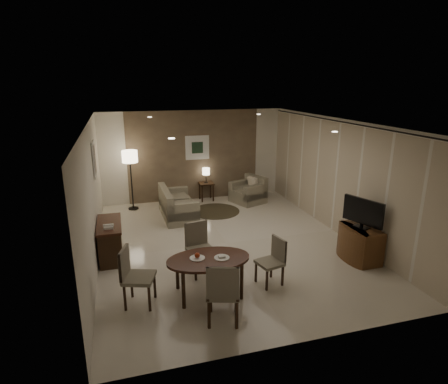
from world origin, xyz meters
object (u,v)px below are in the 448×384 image
object	(u,v)px
floor_lamp	(131,180)
chair_left	(139,277)
tv_cabinet	(360,243)
armchair	(248,190)
dining_table	(209,276)
sofa	(178,203)
chair_right	(270,262)
console_desk	(110,240)
side_table	(206,191)
chair_near	(223,291)
chair_far	(201,250)

from	to	relation	value
floor_lamp	chair_left	bearing A→B (deg)	-91.51
tv_cabinet	armchair	bearing A→B (deg)	102.62
dining_table	floor_lamp	bearing A→B (deg)	101.70
sofa	chair_right	bearing A→B (deg)	-166.71
console_desk	armchair	bearing A→B (deg)	34.25
console_desk	tv_cabinet	world-z (taller)	console_desk
chair_left	side_table	bearing A→B (deg)	-6.33
chair_right	armchair	xyz separation A→B (m)	(1.22, 4.58, -0.04)
side_table	floor_lamp	bearing A→B (deg)	-174.07
chair_near	side_table	distance (m)	6.05
console_desk	chair_left	bearing A→B (deg)	-76.34
chair_left	console_desk	bearing A→B (deg)	31.78
sofa	dining_table	bearing A→B (deg)	177.21
chair_left	chair_right	size ratio (longest dim) A/B	1.15
floor_lamp	sofa	bearing A→B (deg)	-40.61
console_desk	chair_left	world-z (taller)	chair_left
chair_near	console_desk	bearing A→B (deg)	-41.57
console_desk	dining_table	bearing A→B (deg)	-49.93
tv_cabinet	sofa	xyz separation A→B (m)	(-3.16, 3.53, 0.04)
console_desk	chair_right	xyz separation A→B (m)	(2.73, -1.89, 0.05)
console_desk	armchair	xyz separation A→B (m)	(3.95, 2.69, 0.01)
dining_table	chair_far	distance (m)	0.75
tv_cabinet	dining_table	xyz separation A→B (m)	(-3.28, -0.42, -0.02)
armchair	floor_lamp	world-z (taller)	floor_lamp
console_desk	sofa	size ratio (longest dim) A/B	0.73
chair_far	dining_table	bearing A→B (deg)	-102.99
chair_near	chair_left	xyz separation A→B (m)	(-1.18, 0.79, -0.02)
side_table	chair_near	bearing A→B (deg)	-101.01
tv_cabinet	chair_near	xyz separation A→B (m)	(-3.25, -1.20, 0.16)
tv_cabinet	chair_near	size ratio (longest dim) A/B	0.89
floor_lamp	dining_table	bearing A→B (deg)	-78.30
chair_near	chair_far	xyz separation A→B (m)	(-0.00, 1.52, -0.02)
sofa	chair_near	bearing A→B (deg)	177.91
console_desk	side_table	world-z (taller)	console_desk
armchair	chair_left	bearing A→B (deg)	-59.10
dining_table	side_table	world-z (taller)	dining_table
sofa	side_table	world-z (taller)	sofa
console_desk	chair_left	distance (m)	1.96
tv_cabinet	floor_lamp	world-z (taller)	floor_lamp
tv_cabinet	side_table	world-z (taller)	tv_cabinet
tv_cabinet	armchair	size ratio (longest dim) A/B	1.03
sofa	armchair	world-z (taller)	sofa
chair_right	side_table	bearing A→B (deg)	166.02
console_desk	tv_cabinet	size ratio (longest dim) A/B	1.33
tv_cabinet	chair_left	bearing A→B (deg)	-174.77
chair_far	chair_left	xyz separation A→B (m)	(-1.18, -0.72, 0.00)
console_desk	chair_far	size ratio (longest dim) A/B	1.24
dining_table	floor_lamp	world-z (taller)	floor_lamp
dining_table	sofa	xyz separation A→B (m)	(0.12, 3.94, 0.06)
dining_table	chair_far	world-z (taller)	chair_far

